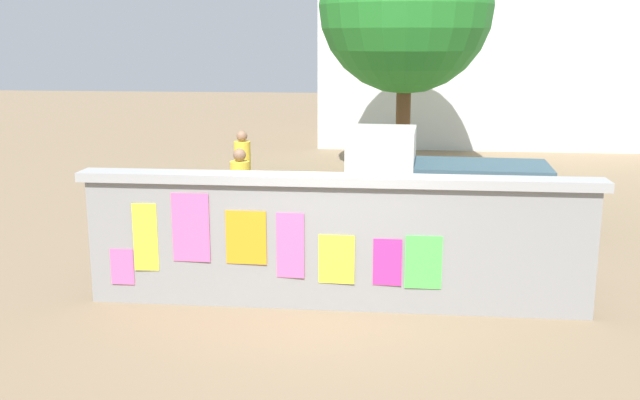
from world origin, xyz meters
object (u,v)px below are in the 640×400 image
(person_bystander, at_px, (242,161))
(tree_roadside, at_px, (406,6))
(person_walking, at_px, (240,185))
(bicycle_near, at_px, (512,262))
(motorcycle, at_px, (200,239))
(auto_rickshaw_truck, at_px, (436,182))

(person_bystander, xyz_separation_m, tree_roadside, (3.30, 4.10, 3.25))
(tree_roadside, bearing_deg, person_bystander, -128.84)
(person_walking, xyz_separation_m, person_bystander, (-0.47, 2.42, 0.00))
(bicycle_near, xyz_separation_m, person_walking, (-4.32, 2.03, 0.62))
(person_walking, xyz_separation_m, tree_roadside, (2.84, 6.52, 3.25))
(motorcycle, xyz_separation_m, bicycle_near, (4.62, -0.40, -0.10))
(motorcycle, height_order, tree_roadside, tree_roadside)
(person_walking, height_order, person_bystander, same)
(person_bystander, bearing_deg, auto_rickshaw_truck, -18.82)
(motorcycle, distance_m, person_walking, 1.73)
(bicycle_near, height_order, person_bystander, person_bystander)
(bicycle_near, distance_m, person_walking, 4.82)
(auto_rickshaw_truck, xyz_separation_m, motorcycle, (-3.69, -2.73, -0.44))
(motorcycle, distance_m, tree_roadside, 9.51)
(auto_rickshaw_truck, relative_size, bicycle_near, 2.20)
(auto_rickshaw_truck, xyz_separation_m, bicycle_near, (0.93, -3.13, -0.54))
(person_bystander, bearing_deg, motorcycle, -87.54)
(person_bystander, relative_size, tree_roadside, 0.25)
(motorcycle, height_order, person_bystander, person_bystander)
(auto_rickshaw_truck, bearing_deg, bicycle_near, -73.47)
(motorcycle, xyz_separation_m, person_bystander, (-0.17, 4.04, 0.52))
(motorcycle, height_order, bicycle_near, bicycle_near)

